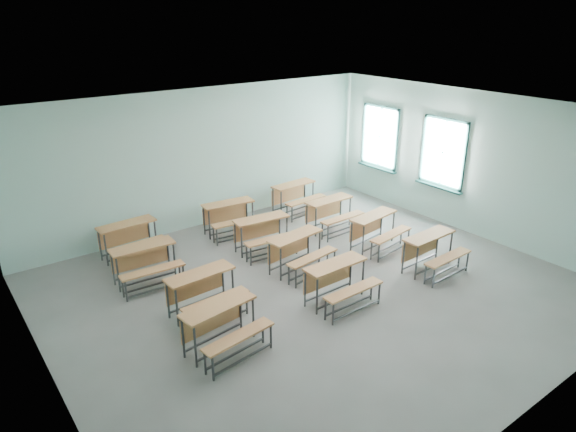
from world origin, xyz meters
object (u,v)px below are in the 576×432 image
Objects in this scene: desk_unit_r0c1 at (339,278)px; desk_unit_r3c0 at (130,236)px; desk_unit_r3c2 at (296,194)px; desk_unit_r1c1 at (299,248)px; desk_unit_r2c0 at (145,259)px; desk_unit_r1c0 at (204,288)px; desk_unit_r0c0 at (223,322)px; desk_unit_r3c1 at (230,214)px; desk_unit_r0c2 at (433,248)px; desk_unit_r2c1 at (264,230)px; desk_unit_r2c2 at (332,210)px; desk_unit_r1c2 at (377,227)px.

desk_unit_r3c0 is (-2.21, 3.89, 0.00)m from desk_unit_r0c1.
desk_unit_r0c1 is at bearing -122.19° from desk_unit_r3c2.
desk_unit_r1c1 is 2.89m from desk_unit_r2c0.
desk_unit_r1c0 is at bearing -149.76° from desk_unit_r3c2.
desk_unit_r3c1 is (2.33, 3.67, 0.00)m from desk_unit_r0c0.
desk_unit_r1c0 and desk_unit_r3c1 have the same top height.
desk_unit_r0c2 is at bearing -91.50° from desk_unit_r3c2.
desk_unit_r0c0 is at bearing -105.94° from desk_unit_r1c0.
desk_unit_r2c2 is at bearing 6.41° from desk_unit_r2c1.
desk_unit_r3c0 is (0.06, 3.86, 0.00)m from desk_unit_r0c0.
desk_unit_r1c1 is 2.16m from desk_unit_r2c2.
desk_unit_r0c0 is 1.04× the size of desk_unit_r1c0.
desk_unit_r1c1 is (-2.07, 1.55, 0.00)m from desk_unit_r0c2.
desk_unit_r0c0 and desk_unit_r3c1 have the same top height.
desk_unit_r2c2 and desk_unit_r3c1 have the same top height.
desk_unit_r2c1 is 1.02× the size of desk_unit_r3c2.
desk_unit_r0c1 and desk_unit_r1c2 have the same top height.
desk_unit_r0c0 is 1.03× the size of desk_unit_r3c2.
desk_unit_r1c1 and desk_unit_r2c1 have the same top height.
desk_unit_r0c2 is 1.38m from desk_unit_r1c2.
desk_unit_r0c2 is 2.59m from desk_unit_r1c1.
desk_unit_r3c1 is at bearing 146.85° from desk_unit_r2c2.
desk_unit_r0c0 is 4.54m from desk_unit_r0c2.
desk_unit_r0c0 is 4.35m from desk_unit_r3c1.
desk_unit_r0c2 and desk_unit_r2c0 have the same top height.
desk_unit_r2c1 is at bearing 178.38° from desk_unit_r2c2.
desk_unit_r2c1 and desk_unit_r2c2 have the same top height.
desk_unit_r0c1 is 0.93× the size of desk_unit_r1c1.
desk_unit_r0c1 and desk_unit_r0c2 have the same top height.
desk_unit_r0c0 and desk_unit_r1c0 have the same top height.
desk_unit_r3c1 is (0.06, 3.71, 0.00)m from desk_unit_r0c1.
desk_unit_r0c0 is 3.44m from desk_unit_r2c1.
desk_unit_r0c2 is 5.46m from desk_unit_r2c0.
desk_unit_r0c2 is at bearing -54.00° from desk_unit_r3c1.
desk_unit_r0c0 is 1.00× the size of desk_unit_r3c1.
desk_unit_r0c2 and desk_unit_r1c2 have the same top height.
desk_unit_r2c1 is (-0.06, 1.13, 0.00)m from desk_unit_r1c1.
desk_unit_r0c1 is at bearing -105.23° from desk_unit_r1c1.
desk_unit_r0c2 is 0.99× the size of desk_unit_r1c0.
desk_unit_r3c2 is at bearing 34.54° from desk_unit_r0c0.
desk_unit_r2c1 is at bearing -33.93° from desk_unit_r3c0.
desk_unit_r2c0 is 0.97× the size of desk_unit_r2c1.
desk_unit_r3c0 is at bearing 85.25° from desk_unit_r2c0.
desk_unit_r0c1 is at bearing -130.96° from desk_unit_r2c2.
desk_unit_r3c0 is 0.99× the size of desk_unit_r3c2.
desk_unit_r3c0 is at bearing 91.34° from desk_unit_r1c0.
desk_unit_r2c0 is 2.65m from desk_unit_r3c1.
desk_unit_r0c0 is 5.82m from desk_unit_r3c2.
desk_unit_r1c2 and desk_unit_r2c2 have the same top height.
desk_unit_r0c1 is at bearing -86.62° from desk_unit_r2c1.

